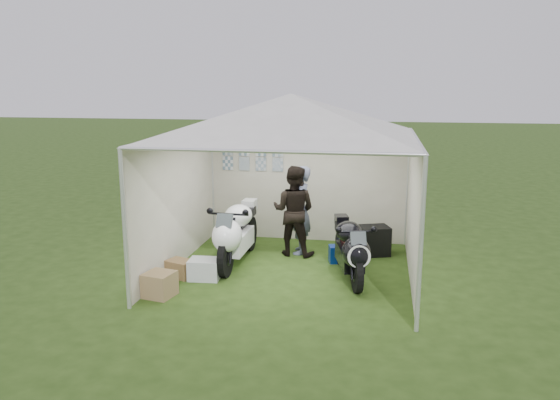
# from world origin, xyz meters

# --- Properties ---
(ground) EXTENTS (80.00, 80.00, 0.00)m
(ground) POSITION_xyz_m (0.00, 0.00, 0.00)
(ground) COLOR #253D11
(ground) RESTS_ON ground
(canopy_tent) EXTENTS (5.66, 5.66, 3.00)m
(canopy_tent) POSITION_xyz_m (-0.00, 0.03, 2.58)
(canopy_tent) COLOR silver
(canopy_tent) RESTS_ON ground
(motorcycle_white) EXTENTS (0.50, 2.20, 1.08)m
(motorcycle_white) POSITION_xyz_m (-1.00, 0.17, 0.60)
(motorcycle_white) COLOR black
(motorcycle_white) RESTS_ON ground
(motorcycle_black) EXTENTS (0.76, 1.93, 0.97)m
(motorcycle_black) POSITION_xyz_m (1.03, -0.22, 0.54)
(motorcycle_black) COLOR black
(motorcycle_black) RESTS_ON ground
(paddock_stand) EXTENTS (0.46, 0.35, 0.30)m
(paddock_stand) POSITION_xyz_m (0.81, 0.65, 0.15)
(paddock_stand) COLOR blue
(paddock_stand) RESTS_ON ground
(person_dark_jacket) EXTENTS (0.90, 0.75, 1.69)m
(person_dark_jacket) POSITION_xyz_m (-0.10, 0.95, 0.84)
(person_dark_jacket) COLOR black
(person_dark_jacket) RESTS_ON ground
(person_blue_jacket) EXTENTS (0.44, 0.63, 1.66)m
(person_blue_jacket) POSITION_xyz_m (0.00, 1.07, 0.83)
(person_blue_jacket) COLOR slate
(person_blue_jacket) RESTS_ON ground
(equipment_box) EXTENTS (0.66, 0.59, 0.55)m
(equipment_box) POSITION_xyz_m (1.38, 1.21, 0.27)
(equipment_box) COLOR black
(equipment_box) RESTS_ON ground
(crate_0) EXTENTS (0.53, 0.43, 0.33)m
(crate_0) POSITION_xyz_m (-1.32, -0.64, 0.17)
(crate_0) COLOR silver
(crate_0) RESTS_ON ground
(crate_1) EXTENTS (0.49, 0.49, 0.37)m
(crate_1) POSITION_xyz_m (-1.75, -1.49, 0.19)
(crate_1) COLOR olive
(crate_1) RESTS_ON ground
(crate_2) EXTENTS (0.35, 0.32, 0.21)m
(crate_2) POSITION_xyz_m (-1.75, -1.18, 0.11)
(crate_2) COLOR #B2B8BC
(crate_2) RESTS_ON ground
(crate_3) EXTENTS (0.51, 0.43, 0.29)m
(crate_3) POSITION_xyz_m (-1.75, -0.62, 0.14)
(crate_3) COLOR brown
(crate_3) RESTS_ON ground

